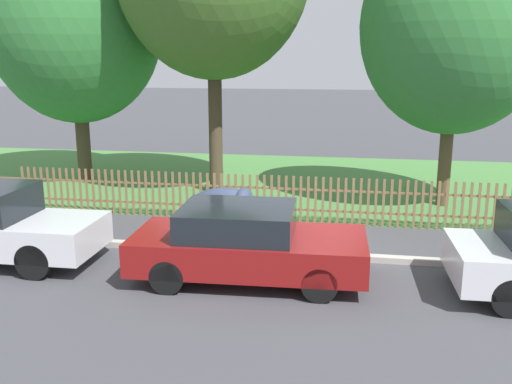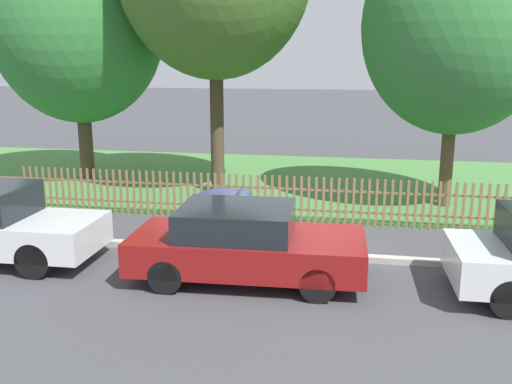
{
  "view_description": "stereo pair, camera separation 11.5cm",
  "coord_description": "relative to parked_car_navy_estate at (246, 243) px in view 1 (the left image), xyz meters",
  "views": [
    {
      "loc": [
        1.44,
        -10.52,
        3.84
      ],
      "look_at": [
        -0.53,
        0.87,
        1.1
      ],
      "focal_mm": 40.0,
      "sensor_mm": 36.0,
      "label": 1
    },
    {
      "loc": [
        1.55,
        -10.5,
        3.84
      ],
      "look_at": [
        -0.53,
        0.87,
        1.1
      ],
      "focal_mm": 40.0,
      "sensor_mm": 36.0,
      "label": 2
    }
  ],
  "objects": [
    {
      "name": "grass_strip",
      "position": [
        0.35,
        8.29,
        -0.67
      ],
      "size": [
        39.29,
        9.24,
        0.01
      ],
      "primitive_type": "cube",
      "color": "#477F3D",
      "rests_on": "ground"
    },
    {
      "name": "covered_motorcycle",
      "position": [
        -0.8,
        2.06,
        0.02
      ],
      "size": [
        1.82,
        0.74,
        1.16
      ],
      "rotation": [
        0.0,
        0.0,
        0.03
      ],
      "color": "black",
      "rests_on": "ground"
    },
    {
      "name": "parked_car_navy_estate",
      "position": [
        0.0,
        0.0,
        0.0
      ],
      "size": [
        4.13,
        1.95,
        1.32
      ],
      "rotation": [
        0.0,
        0.0,
        0.04
      ],
      "color": "maroon",
      "rests_on": "ground"
    },
    {
      "name": "tree_nearest_kerb",
      "position": [
        -6.59,
        7.26,
        4.15
      ],
      "size": [
        5.19,
        5.19,
        7.82
      ],
      "color": "#473828",
      "rests_on": "ground"
    },
    {
      "name": "park_fence",
      "position": [
        0.35,
        3.68,
        -0.1
      ],
      "size": [
        39.29,
        0.05,
        1.13
      ],
      "color": "olive",
      "rests_on": "ground"
    },
    {
      "name": "tree_mid_park",
      "position": [
        4.17,
        5.98,
        3.92
      ],
      "size": [
        4.69,
        4.69,
        7.3
      ],
      "color": "brown",
      "rests_on": "ground"
    },
    {
      "name": "kerb_stone",
      "position": [
        0.35,
        1.29,
        -0.61
      ],
      "size": [
        39.29,
        0.2,
        0.12
      ],
      "primitive_type": "cube",
      "color": "#B2ADA3",
      "rests_on": "ground"
    },
    {
      "name": "ground_plane",
      "position": [
        0.35,
        1.19,
        -0.67
      ],
      "size": [
        120.0,
        120.0,
        0.0
      ],
      "primitive_type": "plane",
      "color": "#424247"
    }
  ]
}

